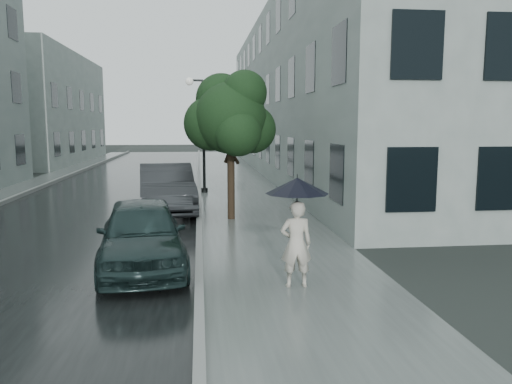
{
  "coord_description": "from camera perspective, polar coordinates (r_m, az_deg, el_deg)",
  "views": [
    {
      "loc": [
        -1.54,
        -9.42,
        2.88
      ],
      "look_at": [
        -0.24,
        1.97,
        1.3
      ],
      "focal_mm": 35.0,
      "sensor_mm": 36.0,
      "label": 1
    }
  ],
  "objects": [
    {
      "name": "ground",
      "position": [
        9.97,
        2.7,
        -8.96
      ],
      "size": [
        120.0,
        120.0,
        0.0
      ],
      "primitive_type": "plane",
      "color": "black",
      "rests_on": "ground"
    },
    {
      "name": "sidewalk",
      "position": [
        21.68,
        -1.71,
        0.22
      ],
      "size": [
        3.5,
        60.0,
        0.01
      ],
      "primitive_type": "cube",
      "color": "slate",
      "rests_on": "ground"
    },
    {
      "name": "kerb_near",
      "position": [
        21.6,
        -6.54,
        0.33
      ],
      "size": [
        0.15,
        60.0,
        0.15
      ],
      "primitive_type": "cube",
      "color": "slate",
      "rests_on": "ground"
    },
    {
      "name": "asphalt_road",
      "position": [
        21.9,
        -15.73,
        -0.01
      ],
      "size": [
        6.85,
        60.0,
        0.0
      ],
      "primitive_type": "cube",
      "color": "black",
      "rests_on": "ground"
    },
    {
      "name": "kerb_far",
      "position": [
        22.72,
        -24.48,
        0.04
      ],
      "size": [
        0.15,
        60.0,
        0.15
      ],
      "primitive_type": "cube",
      "color": "slate",
      "rests_on": "ground"
    },
    {
      "name": "sidewalk_far",
      "position": [
        23.03,
        -26.66,
        -0.17
      ],
      "size": [
        1.7,
        60.0,
        0.01
      ],
      "primitive_type": "cube",
      "color": "#4C5451",
      "rests_on": "ground"
    },
    {
      "name": "building_near",
      "position": [
        29.8,
        7.25,
        10.9
      ],
      "size": [
        7.02,
        36.0,
        9.0
      ],
      "color": "#919E98",
      "rests_on": "ground"
    },
    {
      "name": "building_far_b",
      "position": [
        41.29,
        -24.02,
        8.73
      ],
      "size": [
        7.02,
        18.0,
        8.0
      ],
      "color": "#919E98",
      "rests_on": "ground"
    },
    {
      "name": "pedestrian",
      "position": [
        8.83,
        4.61,
        -5.94
      ],
      "size": [
        0.57,
        0.38,
        1.54
      ],
      "primitive_type": "imported",
      "rotation": [
        0.0,
        0.0,
        3.12
      ],
      "color": "beige",
      "rests_on": "sidewalk"
    },
    {
      "name": "umbrella",
      "position": [
        8.69,
        4.72,
        0.72
      ],
      "size": [
        1.27,
        1.27,
        1.06
      ],
      "rotation": [
        0.0,
        0.0,
        0.15
      ],
      "color": "black",
      "rests_on": "ground"
    },
    {
      "name": "street_tree",
      "position": [
        15.01,
        -2.94,
        8.55
      ],
      "size": [
        2.79,
        2.53,
        4.43
      ],
      "color": "#332619",
      "rests_on": "ground"
    },
    {
      "name": "lamp_post",
      "position": [
        20.88,
        -6.45,
        7.36
      ],
      "size": [
        0.85,
        0.35,
        4.73
      ],
      "rotation": [
        0.0,
        0.0,
        0.1
      ],
      "color": "black",
      "rests_on": "ground"
    },
    {
      "name": "car_near",
      "position": [
        10.22,
        -12.93,
        -4.67
      ],
      "size": [
        2.1,
        4.23,
        1.39
      ],
      "primitive_type": "imported",
      "rotation": [
        0.0,
        0.0,
        0.12
      ],
      "color": "#172828",
      "rests_on": "ground"
    },
    {
      "name": "car_far",
      "position": [
        16.55,
        -10.21,
        0.46
      ],
      "size": [
        2.17,
        4.91,
        1.57
      ],
      "primitive_type": "imported",
      "rotation": [
        0.0,
        0.0,
        0.11
      ],
      "color": "#242629",
      "rests_on": "ground"
    }
  ]
}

